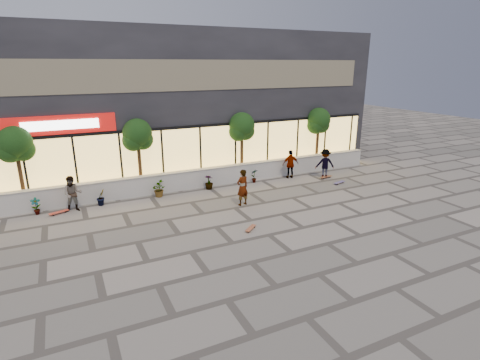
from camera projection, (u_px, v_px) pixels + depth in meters
name	position (u px, v px, depth m)	size (l,w,h in m)	color
ground	(269.00, 235.00, 15.04)	(80.00, 80.00, 0.00)	gray
planter_wall	(207.00, 177.00, 20.91)	(22.00, 0.42, 1.04)	silver
retail_building	(176.00, 101.00, 24.53)	(24.00, 9.17, 8.50)	#25242A
shrub_a	(36.00, 206.00, 16.97)	(0.43, 0.29, 0.81)	#133510
shrub_b	(101.00, 197.00, 18.12)	(0.45, 0.36, 0.81)	#133510
shrub_c	(158.00, 189.00, 19.28)	(0.73, 0.63, 0.81)	#133510
shrub_d	(209.00, 182.00, 20.43)	(0.45, 0.45, 0.81)	#133510
shrub_e	(254.00, 176.00, 21.59)	(0.43, 0.29, 0.81)	#133510
tree_west	(15.00, 146.00, 17.07)	(1.60, 1.50, 3.92)	#3F2616
tree_midwest	(138.00, 137.00, 19.34)	(1.60, 1.50, 3.92)	#3F2616
tree_mideast	(242.00, 128.00, 21.81)	(1.60, 1.50, 3.92)	#3F2616
tree_east	(319.00, 122.00, 24.08)	(1.60, 1.50, 3.92)	#3F2616
skater_center	(242.00, 187.00, 17.99)	(0.65, 0.43, 1.79)	white
skater_left	(73.00, 194.00, 17.24)	(0.83, 0.64, 1.70)	tan
skater_right_near	(291.00, 164.00, 22.30)	(1.00, 0.42, 1.71)	white
skater_right_far	(325.00, 164.00, 22.38)	(1.13, 0.65, 1.76)	maroon
skateboard_center	(251.00, 228.00, 15.49)	(0.71, 0.63, 0.09)	brown
skateboard_left	(59.00, 212.00, 17.13)	(0.89, 0.50, 0.10)	red
skateboard_right_near	(326.00, 177.00, 22.50)	(0.88, 0.33, 0.10)	brown
skateboard_right_far	(339.00, 182.00, 21.45)	(0.84, 0.39, 0.10)	#544987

